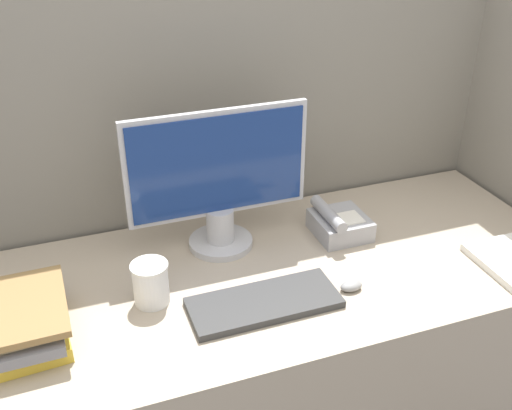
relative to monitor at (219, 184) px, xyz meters
The scene contains 8 objects.
cubicle_panel_rear 0.30m from the monitor, 61.14° to the left, with size 2.09×0.04×1.65m.
desk 0.63m from the monitor, 54.56° to the right, with size 1.69×0.72×0.77m.
monitor is the anchor object (origin of this frame).
keyboard 0.37m from the monitor, 86.34° to the right, with size 0.39×0.16×0.02m.
mouse 0.46m from the monitor, 51.72° to the right, with size 0.06×0.04×0.03m.
coffee_cup 0.35m from the monitor, 141.16° to the right, with size 0.10×0.10×0.11m.
book_stack 0.63m from the monitor, 157.20° to the right, with size 0.23×0.30×0.10m.
desk_telephone 0.40m from the monitor, 10.84° to the right, with size 0.15×0.18×0.10m.
Camera 1 is at (-0.54, -0.90, 1.74)m, focal length 42.00 mm.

